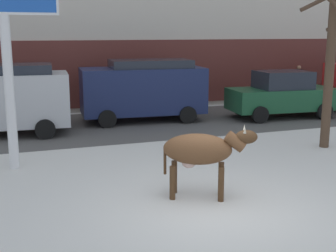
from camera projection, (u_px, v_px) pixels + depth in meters
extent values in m
plane|color=silver|center=(216.00, 207.00, 8.84)|extent=(120.00, 120.00, 0.00)
cube|color=#514F4C|center=(118.00, 125.00, 16.51)|extent=(60.00, 5.60, 0.01)
cube|color=#5B2823|center=(101.00, 74.00, 19.06)|extent=(43.12, 0.10, 2.80)
ellipsoid|color=brown|center=(198.00, 149.00, 9.18)|extent=(1.52, 1.14, 0.64)
cylinder|color=#472D19|center=(221.00, 178.00, 9.46)|extent=(0.12, 0.12, 0.70)
cylinder|color=#472D19|center=(221.00, 185.00, 9.08)|extent=(0.12, 0.12, 0.70)
cylinder|color=#472D19|center=(174.00, 177.00, 9.56)|extent=(0.12, 0.12, 0.70)
cylinder|color=#472D19|center=(172.00, 183.00, 9.18)|extent=(0.12, 0.12, 0.70)
cylinder|color=brown|center=(235.00, 141.00, 9.06)|extent=(0.54, 0.44, 0.44)
ellipsoid|color=#472D19|center=(246.00, 137.00, 9.02)|extent=(0.50, 0.41, 0.28)
cone|color=beige|center=(244.00, 128.00, 9.10)|extent=(0.10, 0.13, 0.15)
cone|color=beige|center=(245.00, 130.00, 8.88)|extent=(0.10, 0.13, 0.15)
cylinder|color=#472D19|center=(165.00, 160.00, 9.30)|extent=(0.06, 0.06, 0.60)
ellipsoid|color=beige|center=(189.00, 163.00, 9.26)|extent=(0.36, 0.34, 0.20)
cylinder|color=silver|center=(10.00, 93.00, 10.97)|extent=(0.24, 0.24, 3.80)
cube|color=#1E232D|center=(4.00, 69.00, 14.58)|extent=(3.11, 1.88, 0.30)
cylinder|color=black|center=(45.00, 118.00, 16.16)|extent=(0.65, 0.27, 0.64)
cylinder|color=black|center=(45.00, 129.00, 14.37)|extent=(0.65, 0.27, 0.64)
cube|color=#19234C|center=(143.00, 90.00, 17.15)|extent=(4.73, 2.23, 1.70)
cube|color=#1E232D|center=(150.00, 64.00, 17.03)|extent=(3.11, 1.88, 0.30)
cylinder|color=black|center=(174.00, 107.00, 18.61)|extent=(0.65, 0.27, 0.64)
cylinder|color=black|center=(188.00, 115.00, 16.81)|extent=(0.65, 0.27, 0.64)
cylinder|color=black|center=(101.00, 110.00, 17.84)|extent=(0.65, 0.27, 0.64)
cylinder|color=black|center=(107.00, 119.00, 16.05)|extent=(0.65, 0.27, 0.64)
cube|color=#194C2D|center=(282.00, 99.00, 17.95)|extent=(4.32, 2.06, 0.84)
cube|color=#1E232D|center=(283.00, 80.00, 17.79)|extent=(2.11, 1.69, 0.68)
cylinder|color=black|center=(300.00, 104.00, 19.21)|extent=(0.65, 0.27, 0.64)
cylinder|color=black|center=(324.00, 111.00, 17.55)|extent=(0.65, 0.27, 0.64)
cylinder|color=black|center=(241.00, 107.00, 18.52)|extent=(0.65, 0.27, 0.64)
cylinder|color=black|center=(260.00, 115.00, 16.85)|extent=(0.65, 0.27, 0.64)
cylinder|color=black|center=(336.00, 101.00, 20.27)|extent=(0.65, 0.27, 0.64)
cylinder|color=#282833|center=(298.00, 92.00, 22.30)|extent=(0.24, 0.24, 0.88)
cube|color=#232328|center=(299.00, 76.00, 22.15)|extent=(0.36, 0.22, 0.64)
sphere|color=#9E7051|center=(299.00, 68.00, 22.06)|extent=(0.20, 0.20, 0.20)
cylinder|color=#4C3828|center=(330.00, 61.00, 12.93)|extent=(0.27, 0.27, 5.07)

